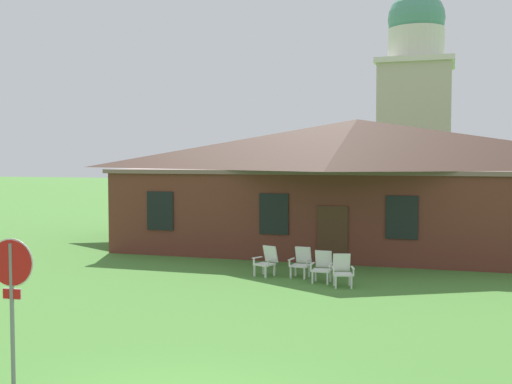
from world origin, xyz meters
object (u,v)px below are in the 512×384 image
lawn_chair_left_end (322,266)px  lawn_chair_near_door (301,262)px  stop_sign (11,282)px  lawn_chair_by_porch (267,260)px  lawn_chair_middle (342,270)px

lawn_chair_left_end → lawn_chair_near_door: bearing=142.3°
stop_sign → lawn_chair_by_porch: size_ratio=2.59×
stop_sign → lawn_chair_left_end: (3.16, 10.24, -1.26)m
stop_sign → lawn_chair_near_door: (2.35, 10.87, -1.26)m
stop_sign → lawn_chair_near_door: bearing=77.8°
lawn_chair_near_door → lawn_chair_middle: 1.83m
stop_sign → lawn_chair_middle: (3.84, 9.81, -1.26)m
lawn_chair_by_porch → lawn_chair_near_door: bearing=5.1°
stop_sign → lawn_chair_middle: stop_sign is taller
lawn_chair_middle → lawn_chair_near_door: bearing=144.7°
lawn_chair_near_door → lawn_chair_middle: (1.49, -1.06, 0.00)m
lawn_chair_by_porch → lawn_chair_left_end: 2.00m
lawn_chair_by_porch → lawn_chair_middle: 2.78m
stop_sign → lawn_chair_by_porch: 10.91m
lawn_chair_by_porch → stop_sign: bearing=-96.5°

